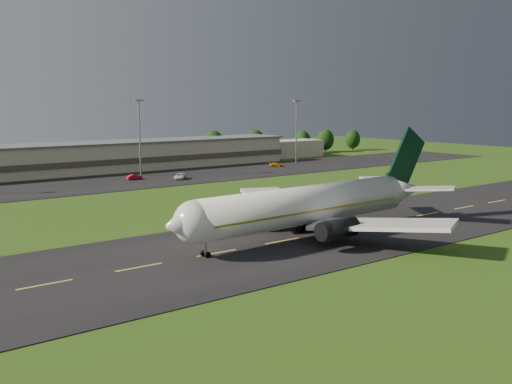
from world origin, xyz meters
TOP-DOWN VIEW (x-y plane):
  - ground at (0.00, 0.00)m, footprint 360.00×360.00m
  - taxiway at (0.00, 0.00)m, footprint 220.00×30.00m
  - apron at (0.00, 72.00)m, footprint 260.00×30.00m
  - airliner at (-5.82, 0.03)m, footprint 51.29×42.15m
  - terminal at (6.40, 96.18)m, footprint 145.00×16.00m
  - light_mast_centre at (5.00, 80.00)m, footprint 2.40×1.20m
  - light_mast_east at (60.00, 80.00)m, footprint 2.40×1.20m
  - tree_line at (29.32, 106.05)m, footprint 191.88×9.06m
  - service_vehicle_b at (-0.10, 73.04)m, footprint 4.12×1.65m
  - service_vehicle_c at (9.83, 67.08)m, footprint 5.31×5.75m
  - service_vehicle_d at (47.59, 74.80)m, footprint 4.61×3.80m

SIDE VIEW (x-z plane):
  - ground at x=0.00m, z-range 0.00..0.00m
  - taxiway at x=0.00m, z-range 0.00..0.10m
  - apron at x=0.00m, z-range 0.00..0.10m
  - service_vehicle_d at x=47.59m, z-range 0.10..1.36m
  - service_vehicle_b at x=-0.10m, z-range 0.10..1.43m
  - service_vehicle_c at x=9.83m, z-range 0.10..1.60m
  - terminal at x=6.40m, z-range -0.21..8.19m
  - airliner at x=-5.82m, z-range -3.13..12.45m
  - tree_line at x=29.32m, z-range -0.01..10.01m
  - light_mast_centre at x=5.00m, z-range 2.56..22.91m
  - light_mast_east at x=60.00m, z-range 2.56..22.91m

